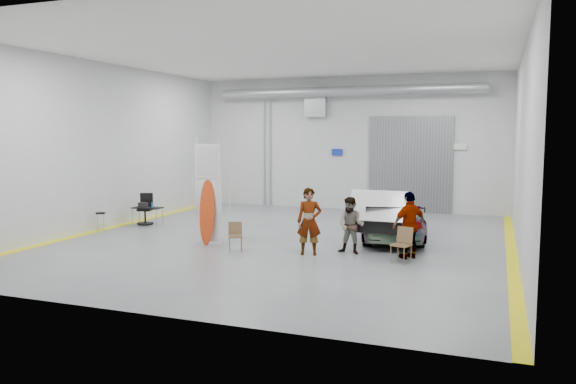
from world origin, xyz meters
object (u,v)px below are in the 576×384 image
(shop_stool, at_px, (101,222))
(work_table, at_px, (146,207))
(folding_chair_near, at_px, (236,242))
(folding_chair_far, at_px, (401,252))
(person_c, at_px, (410,225))
(person_a, at_px, (309,221))
(surfboard_display, at_px, (208,202))
(person_b, at_px, (351,225))
(sedan_car, at_px, (392,217))
(office_chair, at_px, (146,211))

(shop_stool, xyz_separation_m, work_table, (0.69, 1.75, 0.35))
(folding_chair_near, relative_size, work_table, 0.74)
(folding_chair_far, height_order, work_table, folding_chair_far)
(folding_chair_far, bearing_deg, person_c, 97.92)
(person_a, relative_size, surfboard_display, 0.58)
(person_a, distance_m, folding_chair_near, 2.32)
(person_b, xyz_separation_m, shop_stool, (-9.12, 0.40, -0.48))
(sedan_car, bearing_deg, surfboard_display, 18.85)
(person_a, bearing_deg, surfboard_display, 160.46)
(shop_stool, bearing_deg, sedan_car, 13.52)
(person_c, bearing_deg, work_table, -56.58)
(sedan_car, xyz_separation_m, person_b, (-0.68, -2.75, 0.11))
(person_b, relative_size, work_table, 1.45)
(folding_chair_near, xyz_separation_m, work_table, (-5.15, 2.97, 0.43))
(person_c, xyz_separation_m, shop_stool, (-10.79, 0.44, -0.59))
(sedan_car, relative_size, shop_stool, 7.06)
(person_c, bearing_deg, surfboard_display, -41.60)
(surfboard_display, relative_size, shop_stool, 4.79)
(person_a, xyz_separation_m, office_chair, (-7.53, 2.94, -0.45))
(folding_chair_near, bearing_deg, folding_chair_far, -25.93)
(person_b, bearing_deg, surfboard_display, -170.71)
(person_a, relative_size, office_chair, 1.66)
(shop_stool, height_order, work_table, work_table)
(person_c, relative_size, folding_chair_near, 2.22)
(person_a, distance_m, person_c, 2.80)
(surfboard_display, bearing_deg, folding_chair_near, -18.14)
(person_c, distance_m, office_chair, 10.57)
(person_a, relative_size, work_table, 1.70)
(office_chair, bearing_deg, folding_chair_far, -34.81)
(sedan_car, xyz_separation_m, person_a, (-1.77, -3.31, 0.25))
(folding_chair_near, height_order, work_table, work_table)
(person_a, xyz_separation_m, work_table, (-7.35, 2.70, -0.27))
(surfboard_display, distance_m, shop_stool, 4.84)
(folding_chair_near, distance_m, work_table, 5.96)
(shop_stool, bearing_deg, surfboard_display, -8.88)
(person_c, bearing_deg, person_b, -45.84)
(folding_chair_far, bearing_deg, person_b, 175.65)
(person_a, bearing_deg, work_table, 144.01)
(sedan_car, distance_m, shop_stool, 10.09)
(folding_chair_far, relative_size, shop_stool, 1.38)
(folding_chair_far, height_order, shop_stool, folding_chair_far)
(person_b, bearing_deg, person_c, 3.47)
(person_b, height_order, shop_stool, person_b)
(person_a, distance_m, work_table, 7.83)
(sedan_car, height_order, folding_chair_near, sedan_car)
(folding_chair_far, bearing_deg, sedan_car, 123.27)
(person_a, height_order, person_c, person_a)
(shop_stool, bearing_deg, person_c, -2.33)
(folding_chair_near, xyz_separation_m, folding_chair_far, (4.83, 0.15, 0.04))
(surfboard_display, height_order, folding_chair_far, surfboard_display)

